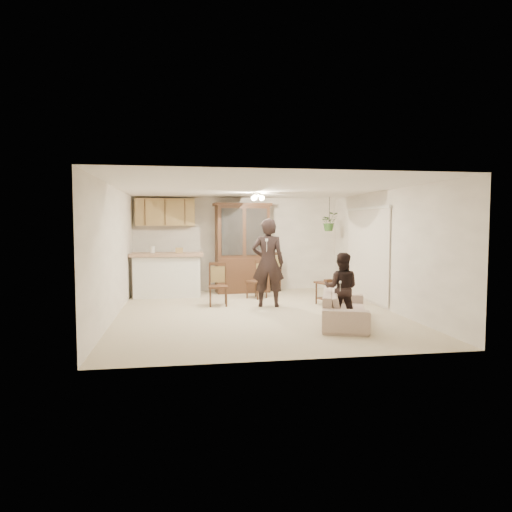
{
  "coord_description": "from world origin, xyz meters",
  "views": [
    {
      "loc": [
        -1.46,
        -9.0,
        1.79
      ],
      "look_at": [
        0.05,
        0.4,
        1.12
      ],
      "focal_mm": 32.0,
      "sensor_mm": 36.0,
      "label": 1
    }
  ],
  "objects": [
    {
      "name": "bar_top",
      "position": [
        -1.85,
        2.35,
        1.05
      ],
      "size": [
        1.75,
        0.7,
        0.08
      ],
      "primitive_type": "cube",
      "color": "#A07B60",
      "rests_on": "breakfast_bar"
    },
    {
      "name": "wall_right",
      "position": [
        2.75,
        0.0,
        1.25
      ],
      "size": [
        0.02,
        6.5,
        2.5
      ],
      "primitive_type": "cube",
      "color": "white",
      "rests_on": "ground"
    },
    {
      "name": "hanging_plant",
      "position": [
        2.3,
        2.4,
        1.85
      ],
      "size": [
        0.43,
        0.37,
        0.48
      ],
      "primitive_type": "imported",
      "color": "#305823",
      "rests_on": "ceiling"
    },
    {
      "name": "wall_back",
      "position": [
        0.0,
        3.25,
        1.25
      ],
      "size": [
        5.5,
        0.02,
        2.5
      ],
      "primitive_type": "cube",
      "color": "white",
      "rests_on": "ground"
    },
    {
      "name": "breakfast_bar",
      "position": [
        -1.85,
        2.35,
        0.5
      ],
      "size": [
        1.6,
        0.55,
        1.0
      ],
      "primitive_type": "cube",
      "color": "silver",
      "rests_on": "floor"
    },
    {
      "name": "plant_cord",
      "position": [
        2.3,
        2.4,
        2.17
      ],
      "size": [
        0.01,
        0.01,
        0.65
      ],
      "primitive_type": "cylinder",
      "color": "black",
      "rests_on": "ceiling"
    },
    {
      "name": "adult",
      "position": [
        0.36,
        0.66,
        0.9
      ],
      "size": [
        0.74,
        0.58,
        1.8
      ],
      "primitive_type": "imported",
      "rotation": [
        0.0,
        0.0,
        2.89
      ],
      "color": "black",
      "rests_on": "floor"
    },
    {
      "name": "wall_left",
      "position": [
        -2.75,
        0.0,
        1.25
      ],
      "size": [
        0.02,
        6.5,
        2.5
      ],
      "primitive_type": "cube",
      "color": "white",
      "rests_on": "ground"
    },
    {
      "name": "controller_child",
      "position": [
        1.24,
        -1.47,
        0.79
      ],
      "size": [
        0.08,
        0.12,
        0.03
      ],
      "primitive_type": "cube",
      "rotation": [
        0.0,
        0.0,
        2.73
      ],
      "color": "silver",
      "rests_on": "child"
    },
    {
      "name": "upper_cabinets",
      "position": [
        -1.9,
        3.07,
        2.1
      ],
      "size": [
        1.5,
        0.34,
        0.7
      ],
      "primitive_type": "cube",
      "color": "#9C7D44",
      "rests_on": "wall_back"
    },
    {
      "name": "chair_hutch_right",
      "position": [
        0.84,
        2.9,
        0.3
      ],
      "size": [
        0.62,
        0.62,
        1.05
      ],
      "rotation": [
        0.0,
        0.0,
        3.57
      ],
      "color": "#311E12",
      "rests_on": "floor"
    },
    {
      "name": "vertical_blinds",
      "position": [
        2.71,
        0.9,
        1.1
      ],
      "size": [
        0.06,
        2.3,
        2.1
      ],
      "primitive_type": null,
      "color": "silver",
      "rests_on": "wall_right"
    },
    {
      "name": "sofa",
      "position": [
        1.42,
        -1.21,
        0.37
      ],
      "size": [
        1.29,
        2.01,
        0.73
      ],
      "primitive_type": "imported",
      "rotation": [
        0.0,
        0.0,
        1.25
      ],
      "color": "#C1B09F",
      "rests_on": "floor"
    },
    {
      "name": "china_hutch",
      "position": [
        0.08,
        2.83,
        1.15
      ],
      "size": [
        1.52,
        0.7,
        2.33
      ],
      "rotation": [
        0.0,
        0.0,
        0.09
      ],
      "color": "#311E12",
      "rests_on": "floor"
    },
    {
      "name": "ceiling_fixture",
      "position": [
        0.2,
        1.2,
        2.4
      ],
      "size": [
        0.36,
        0.36,
        0.2
      ],
      "primitive_type": null,
      "color": "beige",
      "rests_on": "ceiling"
    },
    {
      "name": "child",
      "position": [
        1.36,
        -1.2,
        0.68
      ],
      "size": [
        0.81,
        0.73,
        1.35
      ],
      "primitive_type": "imported",
      "rotation": [
        0.0,
        0.0,
        2.73
      ],
      "color": "black",
      "rests_on": "floor"
    },
    {
      "name": "wall_front",
      "position": [
        0.0,
        -3.25,
        1.25
      ],
      "size": [
        5.5,
        0.02,
        2.5
      ],
      "primitive_type": "cube",
      "color": "white",
      "rests_on": "ground"
    },
    {
      "name": "floor",
      "position": [
        0.0,
        0.0,
        0.0
      ],
      "size": [
        6.5,
        6.5,
        0.0
      ],
      "primitive_type": "plane",
      "color": "#BEAA8F",
      "rests_on": "ground"
    },
    {
      "name": "controller_adult",
      "position": [
        0.25,
        0.23,
        1.47
      ],
      "size": [
        0.09,
        0.17,
        0.05
      ],
      "primitive_type": "cube",
      "rotation": [
        0.0,
        0.0,
        2.89
      ],
      "color": "silver",
      "rests_on": "adult"
    },
    {
      "name": "side_table",
      "position": [
        1.72,
        0.66,
        0.27
      ],
      "size": [
        0.59,
        0.59,
        0.57
      ],
      "rotation": [
        0.0,
        0.0,
        0.32
      ],
      "color": "#311E12",
      "rests_on": "floor"
    },
    {
      "name": "ceiling",
      "position": [
        0.0,
        0.0,
        2.5
      ],
      "size": [
        5.5,
        6.5,
        0.02
      ],
      "primitive_type": "cube",
      "color": "silver",
      "rests_on": "wall_back"
    },
    {
      "name": "chair_bar",
      "position": [
        -0.71,
        0.94,
        0.27
      ],
      "size": [
        0.44,
        0.44,
        0.94
      ],
      "rotation": [
        0.0,
        0.0,
        -0.05
      ],
      "color": "#311E12",
      "rests_on": "floor"
    },
    {
      "name": "chair_hutch_left",
      "position": [
        0.29,
        1.8,
        0.26
      ],
      "size": [
        0.57,
        0.57,
        0.91
      ],
      "rotation": [
        0.0,
        0.0,
        -0.85
      ],
      "color": "#311E12",
      "rests_on": "floor"
    }
  ]
}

